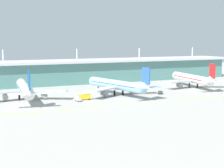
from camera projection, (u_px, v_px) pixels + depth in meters
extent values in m
plane|color=#A8A59E|center=(141.00, 102.00, 209.16)|extent=(600.00, 600.00, 0.00)
cube|color=slate|center=(75.00, 73.00, 298.40)|extent=(280.00, 28.00, 16.46)
cube|color=silver|center=(74.00, 61.00, 297.33)|extent=(288.00, 34.00, 1.80)
cylinder|color=silver|center=(3.00, 56.00, 266.64)|extent=(0.90, 0.90, 9.00)
cylinder|color=silver|center=(77.00, 55.00, 291.74)|extent=(0.90, 0.90, 9.00)
cylinder|color=silver|center=(139.00, 53.00, 316.84)|extent=(0.90, 0.90, 9.00)
cylinder|color=silver|center=(192.00, 52.00, 341.93)|extent=(0.90, 0.90, 9.00)
cylinder|color=white|center=(24.00, 88.00, 216.40)|extent=(14.89, 56.49, 5.80)
cone|color=white|center=(21.00, 83.00, 244.96)|extent=(6.09, 4.84, 5.51)
cone|color=white|center=(29.00, 93.00, 186.74)|extent=(5.94, 7.34, 5.72)
cube|color=#19519E|center=(29.00, 80.00, 186.94)|extent=(1.73, 6.43, 9.50)
cube|color=white|center=(18.00, 94.00, 185.60)|extent=(10.39, 4.78, 0.36)
cube|color=white|center=(41.00, 93.00, 188.88)|extent=(10.39, 4.78, 0.36)
cube|color=#B7BABF|center=(3.00, 92.00, 208.78)|extent=(24.91, 11.88, 0.70)
cylinder|color=gray|center=(5.00, 97.00, 210.83)|extent=(3.89, 4.96, 3.20)
cube|color=#B7BABF|center=(47.00, 91.00, 215.93)|extent=(24.03, 18.30, 0.70)
cylinder|color=gray|center=(44.00, 95.00, 217.27)|extent=(3.89, 4.96, 3.20)
cylinder|color=black|center=(22.00, 92.00, 236.95)|extent=(0.70, 0.70, 3.60)
cylinder|color=black|center=(19.00, 97.00, 213.15)|extent=(1.10, 1.10, 3.60)
cylinder|color=black|center=(31.00, 97.00, 215.05)|extent=(1.10, 1.10, 3.60)
cube|color=#19519E|center=(24.00, 88.00, 216.35)|extent=(14.01, 50.94, 0.60)
cylinder|color=#9ED1EA|center=(116.00, 85.00, 233.77)|extent=(13.90, 52.99, 5.80)
cone|color=#9ED1EA|center=(91.00, 81.00, 256.64)|extent=(6.06, 4.81, 5.51)
cone|color=#9ED1EA|center=(147.00, 88.00, 209.96)|extent=(5.90, 7.31, 5.72)
cube|color=#2D5BB7|center=(146.00, 76.00, 210.02)|extent=(1.68, 6.43, 9.50)
cube|color=#9ED1EA|center=(139.00, 89.00, 207.20)|extent=(10.38, 4.71, 0.36)
cube|color=#9ED1EA|center=(154.00, 87.00, 213.58)|extent=(10.38, 4.71, 0.36)
cube|color=#B7BABF|center=(104.00, 89.00, 223.40)|extent=(24.08, 18.16, 0.70)
cylinder|color=gray|center=(104.00, 93.00, 225.58)|extent=(3.86, 4.94, 3.20)
cube|color=#B7BABF|center=(135.00, 86.00, 237.32)|extent=(24.92, 12.06, 0.70)
cylinder|color=gray|center=(132.00, 90.00, 238.11)|extent=(3.86, 4.94, 3.20)
cylinder|color=black|center=(98.00, 89.00, 250.26)|extent=(0.70, 0.70, 3.60)
cylinder|color=black|center=(114.00, 93.00, 230.05)|extent=(1.10, 1.10, 3.60)
cylinder|color=black|center=(123.00, 92.00, 233.76)|extent=(1.10, 1.10, 3.60)
cube|color=#2D5BB7|center=(116.00, 84.00, 233.73)|extent=(13.12, 47.78, 0.60)
cylinder|color=white|center=(192.00, 78.00, 271.04)|extent=(15.36, 51.76, 5.80)
cone|color=white|center=(175.00, 75.00, 297.57)|extent=(6.16, 4.96, 5.51)
cone|color=white|center=(213.00, 81.00, 243.41)|extent=(6.08, 7.43, 5.72)
cube|color=red|center=(212.00, 71.00, 243.62)|extent=(1.89, 6.42, 9.50)
cube|color=white|center=(205.00, 81.00, 242.41)|extent=(10.42, 5.02, 0.36)
cube|color=white|center=(220.00, 81.00, 245.42)|extent=(10.42, 5.02, 0.36)
cube|color=#B7BABF|center=(179.00, 81.00, 263.68)|extent=(24.86, 11.33, 0.70)
cylinder|color=gray|center=(180.00, 85.00, 265.71)|extent=(3.99, 5.02, 3.20)
cube|color=#B7BABF|center=(210.00, 80.00, 270.26)|extent=(23.86, 18.72, 0.70)
cylinder|color=gray|center=(207.00, 84.00, 271.63)|extent=(3.99, 5.02, 3.20)
cylinder|color=black|center=(179.00, 82.00, 290.06)|extent=(0.70, 0.70, 3.60)
cylinder|color=black|center=(189.00, 86.00, 267.85)|extent=(1.10, 1.10, 3.60)
cylinder|color=black|center=(197.00, 85.00, 269.60)|extent=(1.10, 1.10, 3.60)
cube|color=red|center=(192.00, 78.00, 270.99)|extent=(14.43, 46.70, 0.60)
cube|color=yellow|center=(14.00, 115.00, 173.12)|extent=(28.00, 0.70, 0.04)
cube|color=yellow|center=(83.00, 109.00, 188.35)|extent=(28.00, 0.70, 0.04)
cube|color=yellow|center=(141.00, 103.00, 203.59)|extent=(28.00, 0.70, 0.04)
cube|color=yellow|center=(191.00, 99.00, 218.83)|extent=(28.00, 0.70, 0.04)
cube|color=gold|center=(85.00, 97.00, 215.32)|extent=(7.52, 3.72, 2.60)
cylinder|color=silver|center=(86.00, 93.00, 215.30)|extent=(4.27, 2.62, 2.00)
cylinder|color=black|center=(81.00, 100.00, 213.61)|extent=(0.94, 0.49, 0.90)
cylinder|color=black|center=(80.00, 99.00, 215.82)|extent=(0.94, 0.49, 0.90)
cylinder|color=black|center=(89.00, 99.00, 215.12)|extent=(0.94, 0.49, 0.90)
cylinder|color=black|center=(88.00, 99.00, 217.34)|extent=(0.94, 0.49, 0.90)
cube|color=silver|center=(78.00, 99.00, 209.69)|extent=(2.58, 3.92, 1.60)
cube|color=silver|center=(78.00, 97.00, 209.56)|extent=(2.50, 3.57, 0.16)
cylinder|color=black|center=(76.00, 101.00, 210.22)|extent=(0.55, 0.96, 0.90)
cylinder|color=black|center=(78.00, 100.00, 211.26)|extent=(0.55, 0.96, 0.90)
cylinder|color=black|center=(79.00, 101.00, 208.31)|extent=(0.55, 0.96, 0.90)
cylinder|color=black|center=(81.00, 101.00, 209.35)|extent=(0.55, 0.96, 0.90)
cube|color=#333842|center=(160.00, 92.00, 238.62)|extent=(4.67, 4.91, 1.40)
cylinder|color=black|center=(162.00, 94.00, 236.97)|extent=(0.85, 0.91, 0.90)
cylinder|color=black|center=(158.00, 94.00, 237.46)|extent=(0.85, 0.91, 0.90)
cylinder|color=black|center=(162.00, 93.00, 239.95)|extent=(0.85, 0.91, 0.90)
cylinder|color=black|center=(159.00, 93.00, 240.44)|extent=(0.85, 0.91, 0.90)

